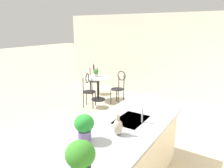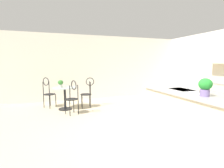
# 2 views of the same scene
# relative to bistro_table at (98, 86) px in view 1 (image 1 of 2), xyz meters

# --- Properties ---
(ground_plane) EXTENTS (40.00, 40.00, 0.00)m
(ground_plane) POSITION_rel_bistro_table_xyz_m (2.80, 1.67, -0.45)
(ground_plane) COLOR beige
(wall_left_window) EXTENTS (0.12, 7.80, 2.70)m
(wall_left_window) POSITION_rel_bistro_table_xyz_m (-1.46, 1.67, 0.90)
(wall_left_window) COLOR silver
(wall_left_window) RESTS_ON ground
(kitchen_island) EXTENTS (2.80, 1.06, 0.92)m
(kitchen_island) POSITION_rel_bistro_table_xyz_m (3.10, 2.52, 0.02)
(kitchen_island) COLOR beige
(kitchen_island) RESTS_ON ground
(bistro_table) EXTENTS (0.80, 0.80, 0.74)m
(bistro_table) POSITION_rel_bistro_table_xyz_m (0.00, 0.00, 0.00)
(bistro_table) COLOR black
(bistro_table) RESTS_ON ground
(chair_near_window) EXTENTS (0.52, 0.50, 1.04)m
(chair_near_window) POSITION_rel_bistro_table_xyz_m (0.68, 0.17, 0.13)
(chair_near_window) COLOR black
(chair_near_window) RESTS_ON ground
(chair_by_island) EXTENTS (0.42, 0.50, 1.04)m
(chair_by_island) POSITION_rel_bistro_table_xyz_m (-0.02, 0.76, 0.13)
(chair_by_island) COLOR black
(chair_by_island) RESTS_ON ground
(chair_toward_desk) EXTENTS (0.54, 0.54, 1.04)m
(chair_toward_desk) POSITION_rel_bistro_table_xyz_m (-0.50, -0.53, 0.13)
(chair_toward_desk) COLOR black
(chair_toward_desk) RESTS_ON ground
(sink_faucet) EXTENTS (0.02, 0.02, 0.22)m
(sink_faucet) POSITION_rel_bistro_table_xyz_m (2.55, 2.70, 0.58)
(sink_faucet) COLOR #B2B5BA
(sink_faucet) RESTS_ON kitchen_island
(potted_plant_on_table) EXTENTS (0.17, 0.17, 0.24)m
(potted_plant_on_table) POSITION_rel_bistro_table_xyz_m (-0.06, -0.12, 0.43)
(potted_plant_on_table) COLOR beige
(potted_plant_on_table) RESTS_ON bistro_table
(potted_plant_counter_far) EXTENTS (0.27, 0.27, 0.39)m
(potted_plant_counter_far) POSITION_rel_bistro_table_xyz_m (3.95, 2.73, 0.69)
(potted_plant_counter_far) COLOR #385147
(potted_plant_counter_far) RESTS_ON kitchen_island
(potted_plant_counter_near) EXTENTS (0.24, 0.24, 0.34)m
(potted_plant_counter_near) POSITION_rel_bistro_table_xyz_m (3.40, 2.31, 0.67)
(potted_plant_counter_near) COLOR #7A669E
(potted_plant_counter_near) RESTS_ON kitchen_island
(vase_on_counter) EXTENTS (0.13, 0.13, 0.29)m
(vase_on_counter) POSITION_rel_bistro_table_xyz_m (3.05, 2.58, 0.58)
(vase_on_counter) COLOR #BCB29E
(vase_on_counter) RESTS_ON kitchen_island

